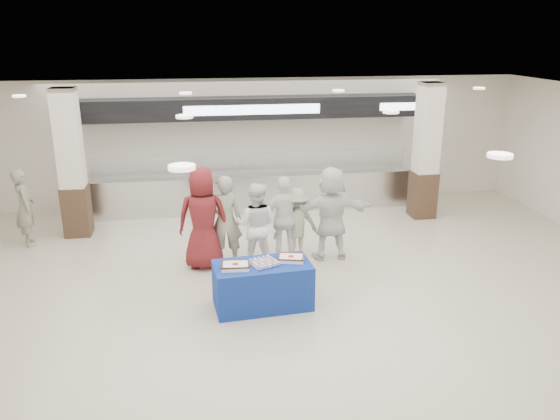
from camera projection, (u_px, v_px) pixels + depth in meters
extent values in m
plane|color=beige|center=(289.00, 311.00, 8.79)|extent=(14.00, 14.00, 0.00)
cube|color=silver|center=(252.00, 192.00, 13.71)|extent=(8.00, 0.80, 0.90)
cube|color=silver|center=(252.00, 174.00, 13.57)|extent=(8.00, 0.85, 0.04)
cube|color=white|center=(253.00, 164.00, 13.18)|extent=(7.60, 0.02, 0.50)
cube|color=black|center=(251.00, 108.00, 13.06)|extent=(8.40, 0.70, 0.50)
cube|color=white|center=(253.00, 110.00, 12.72)|extent=(3.20, 0.03, 0.22)
cube|color=white|center=(408.00, 106.00, 13.29)|extent=(1.40, 0.03, 0.18)
cube|color=#382519|center=(77.00, 211.00, 11.96)|extent=(0.55, 0.55, 1.10)
cube|color=silver|center=(68.00, 138.00, 11.46)|extent=(0.50, 0.50, 2.10)
cube|color=#382519|center=(423.00, 194.00, 13.15)|extent=(0.55, 0.55, 1.10)
cube|color=silver|center=(428.00, 128.00, 12.65)|extent=(0.50, 0.50, 2.10)
cube|color=navy|center=(263.00, 285.00, 8.85)|extent=(1.61, 0.91, 0.75)
cube|color=white|center=(236.00, 266.00, 8.57)|extent=(0.46, 0.37, 0.07)
cube|color=#4A2215|center=(235.00, 263.00, 8.56)|extent=(0.46, 0.37, 0.02)
cylinder|color=#A12617|center=(235.00, 264.00, 8.56)|extent=(0.10, 0.10, 0.01)
cube|color=white|center=(291.00, 258.00, 8.87)|extent=(0.48, 0.41, 0.06)
cube|color=#4A2215|center=(291.00, 256.00, 8.85)|extent=(0.48, 0.41, 0.02)
cylinder|color=#A12617|center=(291.00, 256.00, 8.85)|extent=(0.11, 0.11, 0.01)
cube|color=#B6B6BB|center=(264.00, 264.00, 8.71)|extent=(0.50, 0.44, 0.02)
imported|color=maroon|center=(203.00, 218.00, 10.16)|extent=(1.02, 0.73, 1.95)
imported|color=gray|center=(225.00, 221.00, 10.32)|extent=(0.64, 0.42, 1.77)
imported|color=white|center=(256.00, 225.00, 10.26)|extent=(0.96, 0.86, 1.65)
imported|color=white|center=(285.00, 219.00, 10.51)|extent=(1.00, 0.42, 1.70)
imported|color=gray|center=(296.00, 224.00, 10.64)|extent=(1.03, 0.73, 1.44)
imported|color=white|center=(331.00, 213.00, 10.59)|extent=(1.73, 0.55, 1.86)
imported|color=gray|center=(25.00, 207.00, 11.29)|extent=(0.59, 0.70, 1.65)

